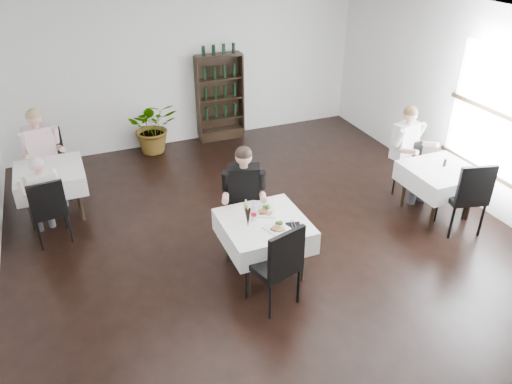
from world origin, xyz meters
TOP-DOWN VIEW (x-y plane):
  - room_shell at (0.00, 0.00)m, footprint 9.00×9.00m
  - window_right at (3.48, 0.00)m, footprint 0.06×2.30m
  - wine_shelf at (0.60, 4.31)m, footprint 0.90×0.28m
  - main_table at (-0.30, 0.00)m, footprint 1.03×1.03m
  - left_table at (-2.70, 2.50)m, footprint 0.98×0.98m
  - right_table at (2.70, 0.30)m, footprint 0.98×0.98m
  - potted_tree at (-0.80, 4.20)m, footprint 0.98×0.87m
  - main_chair_far at (-0.31, 0.70)m, footprint 0.57×0.57m
  - main_chair_near at (-0.41, -0.65)m, footprint 0.63×0.63m
  - left_chair_far at (-2.69, 3.15)m, footprint 0.52×0.53m
  - left_chair_near at (-2.77, 1.71)m, footprint 0.51×0.51m
  - right_chair_far at (2.62, 0.88)m, footprint 0.50×0.51m
  - right_chair_near at (2.70, -0.27)m, footprint 0.63×0.64m
  - diner_main at (-0.34, 0.56)m, footprint 0.66×0.70m
  - diner_left_far at (-2.75, 2.98)m, footprint 0.62×0.65m
  - diner_left_near at (-2.81, 1.88)m, footprint 0.54×0.58m
  - diner_right_far at (2.60, 0.97)m, footprint 0.62×0.66m
  - plate_far at (-0.22, 0.16)m, footprint 0.35×0.35m
  - plate_near at (-0.22, -0.23)m, footprint 0.32×0.32m
  - pilsner_dark at (-0.54, -0.06)m, footprint 0.07×0.07m
  - pilsner_lager at (-0.49, 0.13)m, footprint 0.06×0.06m
  - coke_bottle at (-0.41, 0.06)m, footprint 0.07×0.07m
  - napkin_cutlery at (-0.01, -0.23)m, footprint 0.20×0.19m
  - pepper_mill at (2.78, 0.35)m, footprint 0.05×0.05m

SIDE VIEW (x-z plane):
  - potted_tree at x=-0.80m, z-range 0.00..1.02m
  - right_chair_far at x=2.62m, z-range 0.07..0.98m
  - main_chair_far at x=-0.31m, z-range 0.07..1.07m
  - left_chair_near at x=-2.77m, z-range 0.07..1.08m
  - left_table at x=-2.70m, z-range 0.24..1.01m
  - right_table at x=2.70m, z-range 0.24..1.01m
  - main_table at x=-0.30m, z-range 0.24..1.01m
  - main_chair_near at x=-0.41m, z-range 0.08..1.18m
  - left_chair_far at x=-2.69m, z-range 0.08..1.19m
  - right_chair_near at x=2.70m, z-range 0.08..1.22m
  - diner_left_near at x=-2.81m, z-range 0.10..1.39m
  - napkin_cutlery at x=-0.01m, z-range 0.77..0.79m
  - plate_near at x=-0.22m, z-range 0.75..0.83m
  - plate_far at x=-0.22m, z-range 0.75..0.83m
  - pepper_mill at x=2.78m, z-range 0.77..0.88m
  - wine_shelf at x=0.60m, z-range -0.03..1.72m
  - diner_main at x=-0.34m, z-range 0.12..1.63m
  - diner_right_far at x=2.60m, z-range 0.12..1.64m
  - pilsner_lager at x=-0.49m, z-range 0.75..1.02m
  - coke_bottle at x=-0.41m, z-range 0.74..1.02m
  - diner_left_far at x=-2.75m, z-range 0.12..1.66m
  - pilsner_dark at x=-0.54m, z-range 0.74..1.06m
  - window_right at x=3.48m, z-range 0.57..2.42m
  - room_shell at x=0.00m, z-range -3.00..6.00m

